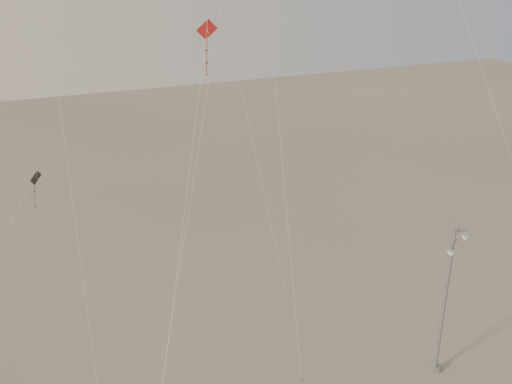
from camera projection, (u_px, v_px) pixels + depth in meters
name	position (u px, v px, depth m)	size (l,w,h in m)	color
street_lamp	(447.00, 297.00, 36.33)	(1.55, 0.80, 8.20)	gray
kite_3	(192.00, 157.00, 24.61)	(5.52, 5.66, 19.10)	maroon
kite_4	(475.00, 53.00, 41.27)	(1.51, 12.69, 20.35)	#2B2724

